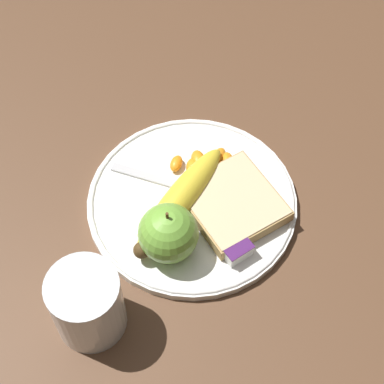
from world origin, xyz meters
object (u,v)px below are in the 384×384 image
(bread_slice, at_px, (232,203))
(fork, at_px, (191,189))
(juice_glass, at_px, (88,305))
(apple, at_px, (168,233))
(banana, at_px, (180,201))
(plate, at_px, (192,202))
(jam_packet, at_px, (231,246))

(bread_slice, distance_m, fork, 0.06)
(juice_glass, height_order, fork, juice_glass)
(apple, bearing_deg, banana, 132.08)
(fork, bearing_deg, plate, -68.03)
(apple, height_order, bread_slice, apple)
(fork, bearing_deg, bread_slice, -8.13)
(juice_glass, height_order, banana, juice_glass)
(jam_packet, bearing_deg, juice_glass, -96.86)
(juice_glass, relative_size, apple, 1.16)
(apple, bearing_deg, plate, 123.38)
(bread_slice, distance_m, jam_packet, 0.06)
(plate, relative_size, bread_slice, 2.27)
(juice_glass, height_order, jam_packet, juice_glass)
(apple, distance_m, jam_packet, 0.08)
(apple, height_order, banana, apple)
(plate, xyz_separation_m, bread_slice, (0.04, 0.04, 0.02))
(juice_glass, xyz_separation_m, fork, (-0.08, 0.20, -0.03))
(apple, relative_size, banana, 0.45)
(plate, distance_m, bread_slice, 0.06)
(apple, height_order, fork, apple)
(plate, bearing_deg, juice_glass, -70.76)
(bread_slice, bearing_deg, plate, -137.20)
(jam_packet, bearing_deg, banana, -168.33)
(plate, xyz_separation_m, fork, (-0.01, 0.01, 0.01))
(plate, bearing_deg, jam_packet, -1.85)
(jam_packet, bearing_deg, fork, 173.75)
(juice_glass, xyz_separation_m, bread_slice, (-0.03, 0.23, -0.02))
(apple, bearing_deg, bread_slice, 91.67)
(plate, height_order, apple, apple)
(banana, bearing_deg, fork, 119.49)
(banana, bearing_deg, jam_packet, 11.67)
(plate, distance_m, banana, 0.03)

